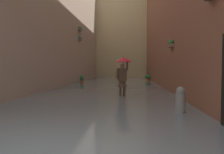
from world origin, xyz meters
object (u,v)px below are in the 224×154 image
person_wading (123,70)px  mooring_bollard (181,101)px  potted_plant_far_right (82,79)px  potted_plant_near_left (148,77)px

person_wading → mooring_bollard: bearing=117.3°
potted_plant_far_right → potted_plant_near_left: potted_plant_far_right is taller
potted_plant_far_right → mooring_bollard: 13.75m
person_wading → mooring_bollard: person_wading is taller
person_wading → potted_plant_near_left: bearing=-99.7°
potted_plant_far_right → mooring_bollard: (-5.84, 12.45, 0.04)m
potted_plant_far_right → potted_plant_near_left: 7.01m
potted_plant_near_left → mooring_bollard: (0.27, 15.88, -0.00)m
potted_plant_far_right → mooring_bollard: bearing=115.1°
person_wading → potted_plant_far_right: (4.00, -8.90, -0.93)m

